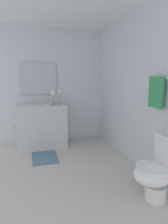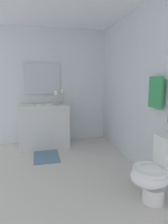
{
  "view_description": "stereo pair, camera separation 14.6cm",
  "coord_description": "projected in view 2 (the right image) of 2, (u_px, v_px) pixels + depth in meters",
  "views": [
    {
      "loc": [
        2.72,
        -0.47,
        1.38
      ],
      "look_at": [
        -0.02,
        0.34,
        0.89
      ],
      "focal_mm": 30.78,
      "sensor_mm": 36.0,
      "label": 1
    },
    {
      "loc": [
        2.75,
        -0.33,
        1.38
      ],
      "look_at": [
        -0.02,
        0.34,
        0.89
      ],
      "focal_mm": 30.78,
      "sensor_mm": 36.0,
      "label": 2
    }
  ],
  "objects": [
    {
      "name": "wall_back",
      "position": [
        137.0,
        89.0,
        3.02
      ],
      "size": [
        3.05,
        0.04,
        2.45
      ],
      "primitive_type": "cube",
      "color": "silver",
      "rests_on": "ground"
    },
    {
      "name": "vanity_cabinet",
      "position": [
        44.0,
        126.0,
        3.98
      ],
      "size": [
        0.58,
        1.02,
        0.86
      ],
      "color": "silver",
      "rests_on": "ground"
    },
    {
      "name": "sink_basin",
      "position": [
        44.0,
        107.0,
        3.91
      ],
      "size": [
        0.4,
        0.4,
        0.24
      ],
      "color": "white",
      "rests_on": "vanity_cabinet"
    },
    {
      "name": "mirror",
      "position": [
        42.0,
        79.0,
        4.08
      ],
      "size": [
        0.02,
        0.74,
        0.65
      ],
      "primitive_type": "cube",
      "color": "silver"
    },
    {
      "name": "floor",
      "position": [
        63.0,
        171.0,
        2.95
      ],
      "size": [
        3.05,
        2.39,
        0.02
      ],
      "primitive_type": "cube",
      "color": "beige",
      "rests_on": "ground"
    },
    {
      "name": "wall_left",
      "position": [
        53.0,
        86.0,
        4.21
      ],
      "size": [
        0.04,
        2.39,
        2.45
      ],
      "primitive_type": "cube",
      "color": "silver",
      "rests_on": "ground"
    },
    {
      "name": "towel_bar",
      "position": [
        168.0,
        78.0,
        2.21
      ],
      "size": [
        0.77,
        0.02,
        0.02
      ],
      "primitive_type": "cylinder",
      "rotation": [
        0.0,
        1.57,
        0.0
      ],
      "color": "silver"
    },
    {
      "name": "candle_holder_tall",
      "position": [
        62.0,
        96.0,
        4.0
      ],
      "size": [
        0.09,
        0.09,
        0.32
      ],
      "color": "#B7B2A5",
      "rests_on": "vanity_cabinet"
    },
    {
      "name": "toilet",
      "position": [
        156.0,
        172.0,
        2.14
      ],
      "size": [
        0.39,
        0.54,
        0.75
      ],
      "color": "white",
      "rests_on": "ground"
    },
    {
      "name": "candle_holder_short",
      "position": [
        56.0,
        97.0,
        3.93
      ],
      "size": [
        0.09,
        0.09,
        0.29
      ],
      "color": "#B7B2A5",
      "rests_on": "vanity_cabinet"
    },
    {
      "name": "bath_mat",
      "position": [
        46.0,
        157.0,
        3.45
      ],
      "size": [
        0.6,
        0.44,
        0.02
      ],
      "primitive_type": "cube",
      "color": "slate",
      "rests_on": "ground"
    },
    {
      "name": "towel_near_vanity",
      "position": [
        156.0,
        92.0,
        2.42
      ],
      "size": [
        0.28,
        0.03,
        0.4
      ],
      "primitive_type": "cube",
      "color": "#389E59",
      "rests_on": "towel_bar"
    }
  ]
}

